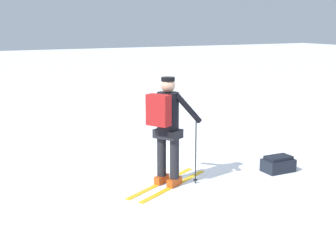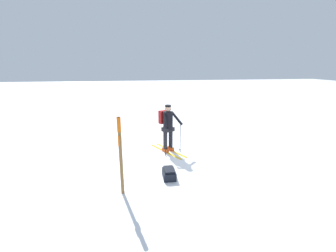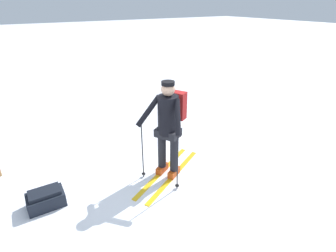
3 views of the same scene
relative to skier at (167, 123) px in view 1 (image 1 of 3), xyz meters
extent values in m
plane|color=white|center=(0.79, 0.13, -1.04)|extent=(80.00, 80.00, 0.00)
cube|color=gold|center=(-0.03, 0.13, -1.03)|extent=(1.66, 0.96, 0.01)
cube|color=#C64714|center=(-0.03, 0.13, -0.97)|extent=(0.32, 0.24, 0.12)
cylinder|color=black|center=(-0.03, 0.13, -0.54)|extent=(0.15, 0.15, 0.73)
cube|color=gold|center=(0.09, -0.10, -1.03)|extent=(1.66, 0.96, 0.01)
cube|color=#C64714|center=(0.09, -0.10, -0.97)|extent=(0.32, 0.24, 0.12)
cylinder|color=black|center=(0.09, -0.10, -0.54)|extent=(0.15, 0.15, 0.73)
cube|color=black|center=(0.03, 0.02, -0.17)|extent=(0.45, 0.50, 0.14)
cylinder|color=black|center=(0.03, 0.02, 0.16)|extent=(0.35, 0.35, 0.67)
sphere|color=tan|center=(0.03, 0.02, 0.61)|extent=(0.23, 0.23, 0.23)
cylinder|color=black|center=(0.03, 0.02, 0.71)|extent=(0.22, 0.22, 0.06)
cube|color=maroon|center=(-0.20, -0.11, 0.25)|extent=(0.33, 0.41, 0.49)
cylinder|color=black|center=(0.12, 0.46, -0.48)|extent=(0.02, 0.02, 1.12)
cylinder|color=black|center=(0.12, 0.46, -0.98)|extent=(0.07, 0.07, 0.01)
cylinder|color=black|center=(0.05, 0.34, 0.24)|extent=(0.32, 0.46, 0.51)
cylinder|color=black|center=(0.46, -0.14, -0.48)|extent=(0.02, 0.02, 1.12)
cylinder|color=black|center=(0.46, -0.14, -0.98)|extent=(0.07, 0.07, 0.01)
cylinder|color=black|center=(0.31, -0.14, 0.24)|extent=(0.48, 0.11, 0.51)
cube|color=black|center=(2.10, -0.28, -0.93)|extent=(0.55, 0.36, 0.23)
cube|color=black|center=(2.10, -0.28, -0.78)|extent=(0.46, 0.29, 0.06)
camera|label=1|loc=(-3.35, -6.49, 1.58)|focal=50.00mm
camera|label=2|loc=(7.92, -1.23, 2.14)|focal=24.00mm
camera|label=3|loc=(2.17, 3.44, 1.89)|focal=28.00mm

